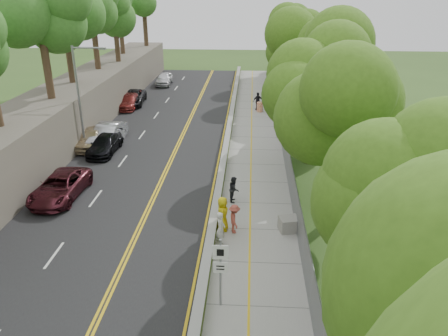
{
  "coord_description": "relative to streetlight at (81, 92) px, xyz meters",
  "views": [
    {
      "loc": [
        2.07,
        -17.11,
        12.15
      ],
      "look_at": [
        0.5,
        8.0,
        1.4
      ],
      "focal_mm": 35.0,
      "sensor_mm": 36.0,
      "label": 1
    }
  ],
  "objects": [
    {
      "name": "car_5",
      "position": [
        1.13,
        1.45,
        -3.77
      ],
      "size": [
        2.02,
        5.1,
        1.65
      ],
      "primitive_type": "imported",
      "rotation": [
        0.0,
        0.0,
        -0.05
      ],
      "color": "#A9AAB1",
      "rests_on": "road"
    },
    {
      "name": "car_6",
      "position": [
        -0.14,
        14.01,
        -3.86
      ],
      "size": [
        2.88,
        5.5,
        1.48
      ],
      "primitive_type": "imported",
      "rotation": [
        0.0,
        0.0,
        0.08
      ],
      "color": "black",
      "rests_on": "road"
    },
    {
      "name": "person_far",
      "position": [
        13.26,
        12.56,
        -3.68
      ],
      "size": [
        1.15,
        0.77,
        1.82
      ],
      "primitive_type": "imported",
      "rotation": [
        0.0,
        0.0,
        3.48
      ],
      "color": "black",
      "rests_on": "sidewalk"
    },
    {
      "name": "car_2",
      "position": [
        1.16,
        -8.0,
        -3.88
      ],
      "size": [
        2.54,
        5.23,
        1.43
      ],
      "primitive_type": "imported",
      "rotation": [
        0.0,
        0.0,
        -0.03
      ],
      "color": "#4D1A23",
      "rests_on": "road"
    },
    {
      "name": "painter_0",
      "position": [
        11.21,
        -11.17,
        -3.64
      ],
      "size": [
        0.61,
        0.93,
        1.91
      ],
      "primitive_type": "imported",
      "rotation": [
        0.0,
        0.0,
        1.57
      ],
      "color": "gold",
      "rests_on": "sidewalk"
    },
    {
      "name": "car_4",
      "position": [
        0.06,
        0.75,
        -3.83
      ],
      "size": [
        2.13,
        4.64,
        1.54
      ],
      "primitive_type": "imported",
      "rotation": [
        0.0,
        0.0,
        0.07
      ],
      "color": "#C7B189",
      "rests_on": "road"
    },
    {
      "name": "jersey_barrier",
      "position": [
        10.71,
        1.0,
        -4.34
      ],
      "size": [
        0.42,
        66.0,
        0.6
      ],
      "primitive_type": "cube",
      "color": "#81BF1C",
      "rests_on": "ground"
    },
    {
      "name": "chainlink_fence",
      "position": [
        15.11,
        1.0,
        -3.64
      ],
      "size": [
        0.04,
        66.0,
        2.0
      ],
      "primitive_type": "cube",
      "color": "slate",
      "rests_on": "ground"
    },
    {
      "name": "streetlight",
      "position": [
        0.0,
        0.0,
        0.0
      ],
      "size": [
        2.52,
        0.22,
        8.0
      ],
      "color": "gray",
      "rests_on": "ground"
    },
    {
      "name": "sidewalk",
      "position": [
        13.01,
        1.0,
        -4.61
      ],
      "size": [
        4.2,
        66.0,
        0.05
      ],
      "primitive_type": "cube",
      "color": "gray",
      "rests_on": "ground"
    },
    {
      "name": "trees_fenceside",
      "position": [
        17.46,
        1.0,
        2.36
      ],
      "size": [
        7.0,
        66.0,
        14.0
      ],
      "primitive_type": null,
      "color": "#4A7A1E",
      "rests_on": "ground"
    },
    {
      "name": "trees_embankment",
      "position": [
        -2.54,
        1.0,
        5.86
      ],
      "size": [
        6.4,
        66.0,
        13.0
      ],
      "primitive_type": null,
      "color": "#3F832A",
      "rests_on": "rock_embankment"
    },
    {
      "name": "rock_embankment",
      "position": [
        -3.04,
        1.0,
        -2.64
      ],
      "size": [
        5.0,
        66.0,
        4.0
      ],
      "primitive_type": "cube",
      "color": "#595147",
      "rests_on": "ground"
    },
    {
      "name": "signpost",
      "position": [
        11.51,
        -17.02,
        -2.68
      ],
      "size": [
        0.62,
        0.09,
        3.1
      ],
      "color": "gray",
      "rests_on": "sidewalk"
    },
    {
      "name": "painter_2",
      "position": [
        11.67,
        -7.81,
        -3.81
      ],
      "size": [
        0.63,
        0.79,
        1.56
      ],
      "primitive_type": "imported",
      "rotation": [
        0.0,
        0.0,
        1.52
      ],
      "color": "black",
      "rests_on": "sidewalk"
    },
    {
      "name": "car_7",
      "position": [
        -0.14,
        12.57,
        -3.91
      ],
      "size": [
        1.97,
        4.77,
        1.38
      ],
      "primitive_type": "imported",
      "rotation": [
        0.0,
        0.0,
        0.01
      ],
      "color": "maroon",
      "rests_on": "road"
    },
    {
      "name": "concrete_block",
      "position": [
        14.76,
        -11.0,
        -4.22
      ],
      "size": [
        1.29,
        1.09,
        0.75
      ],
      "primitive_type": "cube",
      "rotation": [
        0.0,
        0.0,
        0.24
      ],
      "color": "slate",
      "rests_on": "sidewalk"
    },
    {
      "name": "ground",
      "position": [
        10.46,
        -14.0,
        -4.64
      ],
      "size": [
        140.0,
        140.0,
        0.0
      ],
      "primitive_type": "plane",
      "color": "#33511E",
      "rests_on": "ground"
    },
    {
      "name": "car_8",
      "position": [
        1.46,
        23.74,
        -3.83
      ],
      "size": [
        1.95,
        4.56,
        1.54
      ],
      "primitive_type": "imported",
      "rotation": [
        0.0,
        0.0,
        0.03
      ],
      "color": "silver",
      "rests_on": "road"
    },
    {
      "name": "car_3",
      "position": [
        1.46,
        -0.34,
        -3.94
      ],
      "size": [
        1.92,
        4.58,
        1.32
      ],
      "primitive_type": "imported",
      "rotation": [
        0.0,
        0.0,
        -0.02
      ],
      "color": "black",
      "rests_on": "road"
    },
    {
      "name": "painter_1",
      "position": [
        11.21,
        -12.64,
        -3.67
      ],
      "size": [
        0.45,
        0.68,
        1.85
      ],
      "primitive_type": "imported",
      "rotation": [
        0.0,
        0.0,
        1.57
      ],
      "color": "beige",
      "rests_on": "sidewalk"
    },
    {
      "name": "painter_3",
      "position": [
        11.84,
        -11.37,
        -3.79
      ],
      "size": [
        0.79,
        1.13,
        1.59
      ],
      "primitive_type": "imported",
      "rotation": [
        0.0,
        0.0,
        1.78
      ],
      "color": "#9B4135",
      "rests_on": "sidewalk"
    },
    {
      "name": "road",
      "position": [
        5.06,
        1.0,
        -4.62
      ],
      "size": [
        11.2,
        66.0,
        0.04
      ],
      "primitive_type": "cube",
      "color": "black",
      "rests_on": "ground"
    },
    {
      "name": "construction_barrel",
      "position": [
        13.46,
        11.9,
        -4.1
      ],
      "size": [
        0.59,
        0.59,
        0.98
      ],
      "primitive_type": "cylinder",
      "color": "#DB3F00",
      "rests_on": "sidewalk"
    }
  ]
}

